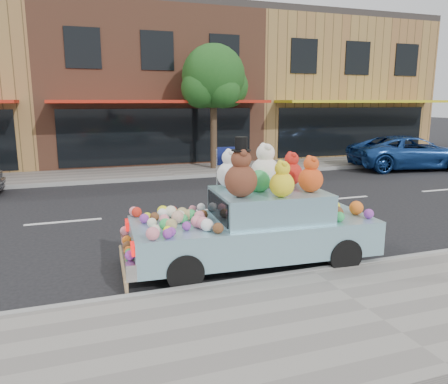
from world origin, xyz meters
name	(u,v)px	position (x,y,z in m)	size (l,w,h in m)	color
ground	(218,209)	(0.00, 0.00, 0.00)	(120.00, 120.00, 0.00)	black
near_sidewalk	(367,313)	(0.00, -6.50, 0.06)	(60.00, 3.00, 0.12)	gray
far_sidewalk	(168,172)	(0.00, 6.50, 0.06)	(60.00, 3.00, 0.12)	gray
near_kerb	(311,273)	(0.00, -5.00, 0.07)	(60.00, 0.12, 0.13)	gray
far_kerb	(176,177)	(0.00, 5.00, 0.07)	(60.00, 0.12, 0.13)	gray
storefront_mid	(143,87)	(0.00, 11.97, 3.64)	(10.00, 9.80, 7.30)	brown
storefront_right	(314,88)	(10.00, 11.97, 3.64)	(10.00, 9.80, 7.30)	olive
street_tree	(214,82)	(2.03, 6.55, 3.69)	(3.00, 2.70, 5.22)	#38281C
car_blue	(410,153)	(10.19, 4.09, 0.72)	(2.40, 5.21, 1.45)	navy
art_car	(254,221)	(-0.69, -4.12, 0.81)	(4.58, 2.01, 2.35)	black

